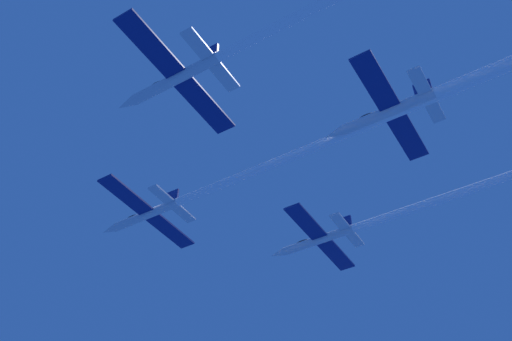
% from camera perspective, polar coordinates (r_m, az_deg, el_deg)
% --- Properties ---
extents(jet_lead, '(17.84, 70.48, 2.96)m').
position_cam_1_polar(jet_lead, '(71.20, 3.21, 1.34)').
color(jet_lead, silver).
extents(jet_right_wing, '(17.84, 65.53, 2.96)m').
position_cam_1_polar(jet_right_wing, '(79.77, 19.07, -2.14)').
color(jet_right_wing, silver).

